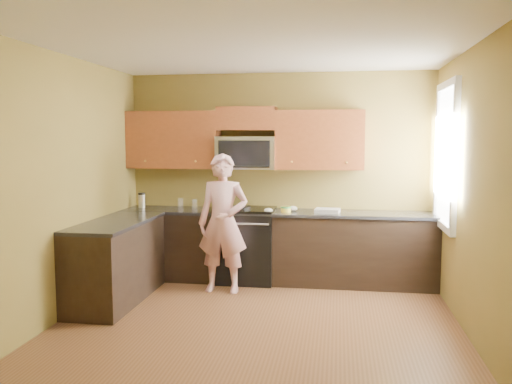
% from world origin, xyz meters
% --- Properties ---
extents(floor, '(4.00, 4.00, 0.00)m').
position_xyz_m(floor, '(0.00, 0.00, 0.00)').
color(floor, brown).
rests_on(floor, ground).
extents(ceiling, '(4.00, 4.00, 0.00)m').
position_xyz_m(ceiling, '(0.00, 0.00, 2.70)').
color(ceiling, white).
rests_on(ceiling, ground).
extents(wall_back, '(4.00, 0.00, 4.00)m').
position_xyz_m(wall_back, '(0.00, 2.00, 1.35)').
color(wall_back, brown).
rests_on(wall_back, ground).
extents(wall_front, '(4.00, 0.00, 4.00)m').
position_xyz_m(wall_front, '(0.00, -2.00, 1.35)').
color(wall_front, brown).
rests_on(wall_front, ground).
extents(wall_left, '(0.00, 4.00, 4.00)m').
position_xyz_m(wall_left, '(-2.00, 0.00, 1.35)').
color(wall_left, brown).
rests_on(wall_left, ground).
extents(wall_right, '(0.00, 4.00, 4.00)m').
position_xyz_m(wall_right, '(2.00, 0.00, 1.35)').
color(wall_right, brown).
rests_on(wall_right, ground).
extents(cabinet_back_run, '(4.00, 0.60, 0.88)m').
position_xyz_m(cabinet_back_run, '(0.00, 1.70, 0.44)').
color(cabinet_back_run, black).
rests_on(cabinet_back_run, floor).
extents(cabinet_left_run, '(0.60, 1.60, 0.88)m').
position_xyz_m(cabinet_left_run, '(-1.70, 0.60, 0.44)').
color(cabinet_left_run, black).
rests_on(cabinet_left_run, floor).
extents(countertop_back, '(4.00, 0.62, 0.04)m').
position_xyz_m(countertop_back, '(0.00, 1.69, 0.90)').
color(countertop_back, black).
rests_on(countertop_back, cabinet_back_run).
extents(countertop_left, '(0.62, 1.60, 0.04)m').
position_xyz_m(countertop_left, '(-1.69, 0.60, 0.90)').
color(countertop_left, black).
rests_on(countertop_left, cabinet_left_run).
extents(stove, '(0.76, 0.65, 0.95)m').
position_xyz_m(stove, '(-0.40, 1.68, 0.47)').
color(stove, black).
rests_on(stove, floor).
extents(microwave, '(0.76, 0.40, 0.42)m').
position_xyz_m(microwave, '(-0.40, 1.80, 1.45)').
color(microwave, silver).
rests_on(microwave, wall_back).
extents(upper_cab_left, '(1.22, 0.33, 0.75)m').
position_xyz_m(upper_cab_left, '(-1.39, 1.83, 1.45)').
color(upper_cab_left, brown).
rests_on(upper_cab_left, wall_back).
extents(upper_cab_right, '(1.12, 0.33, 0.75)m').
position_xyz_m(upper_cab_right, '(0.54, 1.83, 1.45)').
color(upper_cab_right, brown).
rests_on(upper_cab_right, wall_back).
extents(upper_cab_over_mw, '(0.76, 0.33, 0.30)m').
position_xyz_m(upper_cab_over_mw, '(-0.40, 1.83, 2.10)').
color(upper_cab_over_mw, brown).
rests_on(upper_cab_over_mw, wall_back).
extents(window, '(0.06, 1.06, 1.66)m').
position_xyz_m(window, '(1.98, 1.20, 1.65)').
color(window, white).
rests_on(window, wall_right).
extents(woman, '(0.63, 0.43, 1.67)m').
position_xyz_m(woman, '(-0.58, 1.15, 0.83)').
color(woman, '#D56A78').
rests_on(woman, floor).
extents(frying_pan, '(0.40, 0.52, 0.06)m').
position_xyz_m(frying_pan, '(-0.42, 1.42, 0.95)').
color(frying_pan, black).
rests_on(frying_pan, stove).
extents(butter_tub, '(0.13, 0.13, 0.10)m').
position_xyz_m(butter_tub, '(0.13, 1.59, 0.92)').
color(butter_tub, yellow).
rests_on(butter_tub, countertop_back).
extents(toast_slice, '(0.13, 0.13, 0.01)m').
position_xyz_m(toast_slice, '(0.61, 1.60, 0.93)').
color(toast_slice, '#B27F47').
rests_on(toast_slice, countertop_back).
extents(napkin_a, '(0.12, 0.13, 0.06)m').
position_xyz_m(napkin_a, '(-0.07, 1.50, 0.95)').
color(napkin_a, silver).
rests_on(napkin_a, countertop_back).
extents(napkin_b, '(0.14, 0.15, 0.07)m').
position_xyz_m(napkin_b, '(0.21, 1.71, 0.95)').
color(napkin_b, silver).
rests_on(napkin_b, countertop_back).
extents(dish_towel, '(0.32, 0.27, 0.05)m').
position_xyz_m(dish_towel, '(0.65, 1.64, 0.95)').
color(dish_towel, silver).
rests_on(dish_towel, countertop_back).
extents(travel_mug, '(0.10, 0.10, 0.20)m').
position_xyz_m(travel_mug, '(-1.82, 1.75, 0.92)').
color(travel_mug, silver).
rests_on(travel_mug, countertop_back).
extents(glass_b, '(0.08, 0.08, 0.12)m').
position_xyz_m(glass_b, '(-1.10, 1.81, 0.98)').
color(glass_b, silver).
rests_on(glass_b, countertop_back).
extents(glass_c, '(0.07, 0.07, 0.12)m').
position_xyz_m(glass_c, '(-1.32, 1.88, 0.98)').
color(glass_c, silver).
rests_on(glass_c, countertop_back).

